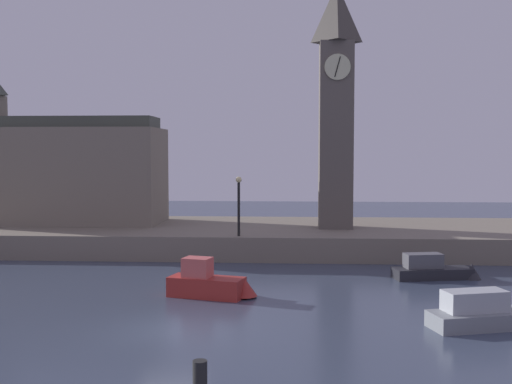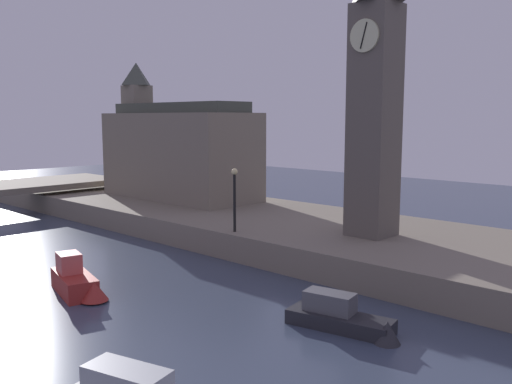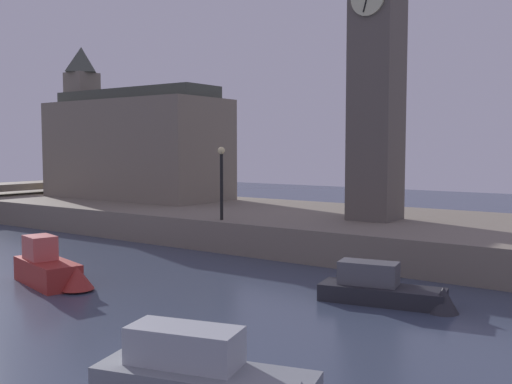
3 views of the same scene
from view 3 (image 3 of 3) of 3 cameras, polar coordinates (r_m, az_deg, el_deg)
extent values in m
cube|color=slate|center=(34.13, 0.66, -2.91)|extent=(70.00, 12.00, 1.50)
cube|color=#5B544C|center=(29.71, 11.47, 9.13)|extent=(2.18, 2.18, 12.17)
cube|color=slate|center=(42.31, -11.42, 3.97)|extent=(13.29, 5.76, 6.69)
cube|color=slate|center=(46.63, -16.24, 5.36)|extent=(1.93, 1.93, 9.05)
pyramid|color=#474C42|center=(47.06, -16.39, 12.04)|extent=(2.12, 2.12, 1.91)
cube|color=#42473D|center=(42.46, -11.50, 9.03)|extent=(12.63, 3.45, 0.80)
cylinder|color=black|center=(29.01, -3.32, 0.46)|extent=(0.16, 0.16, 3.21)
sphere|color=#F2E099|center=(28.94, -3.34, 3.99)|extent=(0.36, 0.36, 0.36)
cube|color=maroon|center=(23.37, -19.36, -7.29)|extent=(3.62, 2.14, 0.90)
cube|color=#CC5651|center=(23.54, -19.98, -5.02)|extent=(1.42, 1.20, 0.88)
cone|color=maroon|center=(22.02, -16.79, -7.82)|extent=(1.45, 1.45, 0.85)
cube|color=#232328|center=(20.02, 11.97, -9.59)|extent=(4.18, 2.04, 0.55)
cube|color=#515156|center=(20.07, 10.73, -7.63)|extent=(2.04, 1.26, 0.75)
cone|color=#232328|center=(19.33, 17.50, -10.11)|extent=(1.38, 1.38, 1.00)
cube|color=gray|center=(12.59, -4.91, -17.89)|extent=(4.74, 2.60, 0.61)
cube|color=#A8ADB2|center=(12.68, -6.86, -14.39)|extent=(2.52, 1.60, 0.78)
camera|label=1|loc=(20.91, -99.16, 3.37)|focal=43.90mm
camera|label=2|loc=(4.81, 109.01, 33.85)|focal=38.84mm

